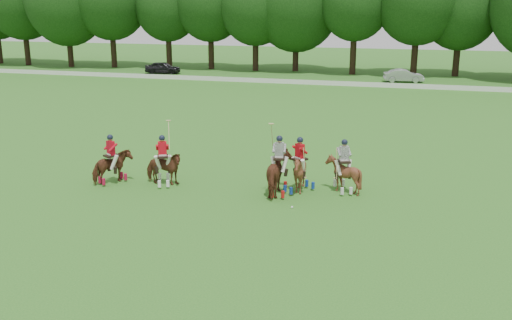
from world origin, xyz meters
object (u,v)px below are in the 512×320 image
(car_left, at_px, (163,68))
(polo_red_a, at_px, (112,166))
(polo_red_b, at_px, (163,168))
(polo_ball, at_px, (292,207))
(polo_red_c, at_px, (299,172))
(polo_stripe_b, at_px, (343,173))
(car_mid, at_px, (404,76))
(polo_stripe_a, at_px, (279,173))

(car_left, relative_size, polo_red_a, 1.84)
(polo_red_b, bearing_deg, car_left, 115.64)
(polo_red_a, height_order, polo_ball, polo_red_a)
(polo_red_a, bearing_deg, polo_red_c, 7.99)
(polo_stripe_b, bearing_deg, polo_red_b, -170.46)
(car_left, distance_m, polo_red_b, 42.63)
(car_mid, relative_size, polo_ball, 44.02)
(polo_red_c, bearing_deg, car_left, 122.74)
(polo_stripe_b, bearing_deg, polo_red_c, -162.61)
(car_mid, distance_m, polo_stripe_a, 38.36)
(car_left, xyz_separation_m, polo_ball, (24.42, -39.73, -0.63))
(car_left, distance_m, polo_ball, 46.64)
(car_mid, relative_size, polo_stripe_b, 1.77)
(polo_red_b, xyz_separation_m, polo_stripe_a, (5.07, 0.20, 0.13))
(polo_ball, bearing_deg, polo_red_a, 173.78)
(polo_red_c, height_order, polo_stripe_a, polo_stripe_a)
(car_left, bearing_deg, polo_red_c, -155.69)
(polo_stripe_b, height_order, polo_ball, polo_stripe_b)
(polo_red_c, height_order, polo_ball, polo_red_c)
(car_mid, distance_m, polo_stripe_b, 37.17)
(polo_red_c, distance_m, polo_stripe_b, 1.81)
(car_mid, height_order, polo_red_a, polo_red_a)
(car_left, relative_size, car_mid, 1.01)
(polo_stripe_a, relative_size, polo_stripe_b, 1.34)
(car_mid, bearing_deg, polo_ball, 166.07)
(car_left, height_order, polo_stripe_b, polo_stripe_b)
(car_mid, relative_size, polo_red_b, 1.45)
(car_left, relative_size, polo_red_b, 1.45)
(polo_red_a, xyz_separation_m, polo_stripe_b, (9.77, 1.67, 0.03))
(polo_red_b, relative_size, polo_stripe_a, 0.91)
(car_mid, xyz_separation_m, polo_red_a, (-10.53, -38.83, 0.12))
(polo_red_a, relative_size, polo_red_c, 0.93)
(polo_red_a, bearing_deg, polo_stripe_b, 9.70)
(polo_red_a, xyz_separation_m, polo_red_b, (2.24, 0.40, 0.00))
(polo_red_a, relative_size, polo_ball, 24.08)
(polo_red_a, distance_m, polo_stripe_a, 7.34)
(polo_stripe_a, bearing_deg, polo_stripe_b, 23.44)
(car_mid, xyz_separation_m, polo_red_b, (-8.29, -38.43, 0.12))
(car_mid, bearing_deg, polo_stripe_b, 168.24)
(polo_red_c, height_order, polo_stripe_b, polo_red_c)
(car_left, xyz_separation_m, polo_red_a, (16.21, -38.83, 0.09))
(polo_red_b, xyz_separation_m, polo_stripe_b, (7.53, 1.27, 0.02))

